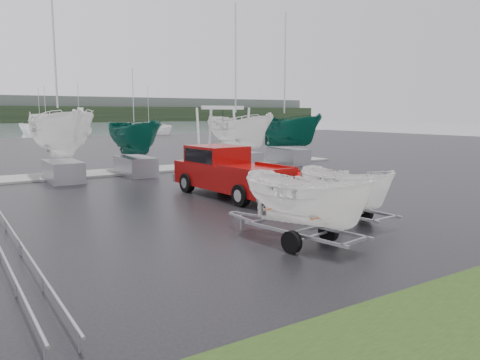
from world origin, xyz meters
TOP-DOWN VIEW (x-y plane):
  - ground_plane at (0.00, 0.00)m, footprint 120.00×120.00m
  - dock at (0.00, 13.00)m, footprint 30.00×3.00m
  - pickup_truck at (0.39, 2.67)m, footprint 2.74×6.65m
  - trailer_hitched at (0.84, -4.10)m, footprint 1.82×3.67m
  - trailer_parked at (-2.00, -5.40)m, footprint 1.88×3.75m
  - boat_hoist at (6.38, 13.00)m, footprint 3.30×2.18m
  - keelboat_0 at (-4.80, 11.00)m, footprint 2.73×3.20m
  - keelboat_1 at (-0.69, 11.20)m, footprint 2.13×3.20m
  - keelboat_2 at (6.47, 11.00)m, footprint 2.49×3.20m
  - keelboat_3 at (10.81, 11.30)m, footprint 2.44×3.20m
  - mast_rack_1 at (-9.00, -5.00)m, footprint 0.56×6.50m
  - moored_boat_2 at (6.28, 30.13)m, footprint 2.22×2.26m
  - moored_boat_3 at (19.56, 59.16)m, footprint 4.03×4.01m
  - moored_boat_5 at (4.72, 65.98)m, footprint 4.15×4.12m
  - moored_boat_6 at (5.23, 74.20)m, footprint 3.63×3.59m
  - moored_boat_7 at (8.37, 59.57)m, footprint 3.41×3.42m

SIDE VIEW (x-z plane):
  - ground_plane at x=0.00m, z-range 0.00..0.00m
  - moored_boat_5 at x=4.72m, z-range -5.99..6.00m
  - moored_boat_3 at x=19.56m, z-range -5.92..5.93m
  - moored_boat_6 at x=5.23m, z-range -5.80..5.81m
  - moored_boat_7 at x=8.37m, z-range -5.58..5.60m
  - moored_boat_2 at x=6.28m, z-range -5.32..5.34m
  - dock at x=0.00m, z-range -0.01..0.11m
  - mast_rack_1 at x=-9.00m, z-range 0.32..0.38m
  - pickup_truck at x=0.39m, z-range 0.05..2.21m
  - trailer_hitched at x=0.84m, z-range 0.20..4.44m
  - trailer_parked at x=-2.00m, z-range 0.21..4.91m
  - boat_hoist at x=6.38m, z-range 0.61..4.73m
  - keelboat_1 at x=-0.69m, z-range -0.04..6.72m
  - keelboat_3 at x=10.81m, z-range -1.43..9.18m
  - keelboat_2 at x=6.47m, z-range -1.37..9.29m
  - keelboat_0 at x=-4.80m, z-range -1.11..9.80m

